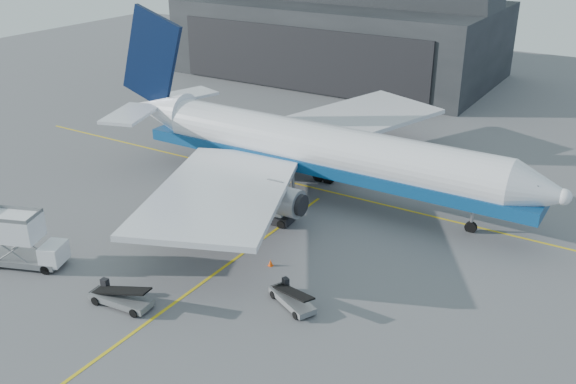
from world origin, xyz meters
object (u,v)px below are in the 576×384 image
Objects in this scene: catering_truck at (22,241)px; belt_loader_a at (121,298)px; airliner at (309,148)px; pushback_tug at (275,215)px; belt_loader_b at (292,299)px.

catering_truck reaches higher than belt_loader_a.
pushback_tug is (0.69, -7.23, -4.08)m from airliner.
catering_truck is 1.81× the size of pushback_tug.
catering_truck is 21.73m from belt_loader_b.
catering_truck is at bearing -131.73° from pushback_tug.
airliner reaches higher than belt_loader_b.
belt_loader_a is 12.10m from belt_loader_b.
catering_truck is at bearing -116.37° from airliner.
catering_truck is 1.30× the size of belt_loader_a.
belt_loader_b is at bearing 26.31° from belt_loader_a.
airliner reaches higher than catering_truck.
belt_loader_a is (-1.41, -24.11, -4.10)m from airliner.
belt_loader_b is (10.30, 6.35, -0.06)m from belt_loader_a.
pushback_tug is 0.83× the size of belt_loader_b.
belt_loader_b is at bearing -4.29° from catering_truck.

